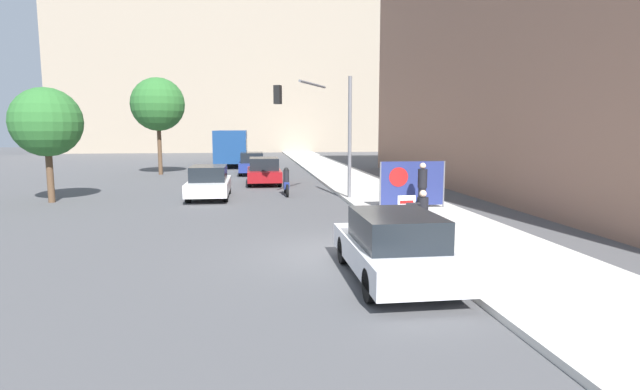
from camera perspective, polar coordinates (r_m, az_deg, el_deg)
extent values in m
plane|color=#4F4F51|center=(12.76, 2.58, -6.79)|extent=(160.00, 160.00, 0.00)
cube|color=beige|center=(27.99, 4.65, 1.20)|extent=(3.95, 90.00, 0.14)
cube|color=gray|center=(74.04, -7.77, 14.76)|extent=(52.00, 12.00, 25.00)
cube|color=#936B56|center=(28.89, 25.78, 19.24)|extent=(10.00, 32.00, 18.73)
cylinder|color=#474C56|center=(15.19, 11.21, -3.22)|extent=(0.03, 0.03, 0.44)
cylinder|color=#474C56|center=(15.32, 12.52, -3.17)|extent=(0.03, 0.03, 0.44)
cylinder|color=#474C56|center=(15.54, 10.77, -2.97)|extent=(0.03, 0.03, 0.44)
cylinder|color=#474C56|center=(15.66, 12.05, -2.93)|extent=(0.03, 0.03, 0.44)
cube|color=navy|center=(15.38, 11.66, -2.24)|extent=(0.40, 0.40, 0.02)
cube|color=navy|center=(15.53, 11.45, -1.39)|extent=(0.40, 0.02, 0.38)
cylinder|color=#756651|center=(15.22, 11.87, -1.97)|extent=(0.18, 0.42, 0.18)
cylinder|color=#756651|center=(15.08, 12.10, -3.33)|extent=(0.16, 0.16, 0.44)
cube|color=black|center=(15.06, 12.16, -4.00)|extent=(0.20, 0.28, 0.10)
cylinder|color=black|center=(15.37, 11.65, -1.23)|extent=(0.34, 0.34, 0.52)
sphere|color=beige|center=(15.32, 11.69, 0.14)|extent=(0.22, 0.22, 0.22)
cylinder|color=black|center=(15.18, 10.59, -1.00)|extent=(0.45, 0.09, 0.09)
cube|color=white|center=(15.11, 9.87, -0.80)|extent=(0.55, 0.02, 0.40)
cube|color=#AD1414|center=(15.09, 9.88, -0.80)|extent=(0.41, 0.01, 0.10)
cylinder|color=black|center=(18.69, 11.57, -0.54)|extent=(0.28, 0.28, 0.88)
cylinder|color=black|center=(18.60, 11.63, 1.86)|extent=(0.34, 0.34, 0.69)
sphere|color=beige|center=(18.56, 11.67, 3.28)|extent=(0.23, 0.23, 0.23)
cylinder|color=#756651|center=(20.94, 9.92, 0.24)|extent=(0.28, 0.28, 0.78)
cylinder|color=#B23333|center=(20.86, 9.96, 2.15)|extent=(0.34, 0.34, 0.62)
sphere|color=tan|center=(20.83, 9.99, 3.29)|extent=(0.21, 0.21, 0.21)
cylinder|color=slate|center=(19.12, 6.90, 1.12)|extent=(0.06, 0.06, 1.79)
cylinder|color=slate|center=(19.91, 13.97, 1.21)|extent=(0.06, 0.06, 1.79)
cube|color=navy|center=(19.47, 10.51, 1.32)|extent=(2.53, 0.02, 1.69)
cylinder|color=red|center=(19.26, 8.97, 2.04)|extent=(0.75, 0.01, 0.75)
cylinder|color=slate|center=(22.01, 3.42, 6.56)|extent=(0.16, 0.16, 5.28)
cylinder|color=slate|center=(22.58, -0.81, 12.55)|extent=(1.58, 3.10, 0.11)
cube|color=black|center=(23.15, -4.86, 11.35)|extent=(0.40, 0.40, 0.84)
sphere|color=green|center=(23.13, -4.85, 10.66)|extent=(0.18, 0.18, 0.18)
cube|color=silver|center=(10.73, 8.38, -6.68)|extent=(1.83, 4.38, 0.53)
cube|color=black|center=(10.43, 8.71, -3.80)|extent=(1.58, 2.28, 0.63)
cylinder|color=black|center=(11.88, 2.77, -6.29)|extent=(0.22, 0.64, 0.64)
cylinder|color=black|center=(12.27, 10.24, -5.96)|extent=(0.22, 0.64, 0.64)
cylinder|color=black|center=(9.33, 5.86, -10.23)|extent=(0.22, 0.64, 0.64)
cylinder|color=black|center=(9.82, 15.18, -9.55)|extent=(0.22, 0.64, 0.64)
cube|color=white|center=(23.50, -12.53, 1.02)|extent=(1.81, 4.60, 0.56)
cube|color=black|center=(23.26, -12.61, 2.46)|extent=(1.55, 2.39, 0.66)
cylinder|color=black|center=(25.01, -14.06, 0.82)|extent=(0.22, 0.64, 0.64)
cylinder|color=black|center=(24.89, -10.43, 0.89)|extent=(0.22, 0.64, 0.64)
cylinder|color=black|center=(22.20, -14.85, -0.04)|extent=(0.22, 0.64, 0.64)
cylinder|color=black|center=(22.06, -10.76, 0.03)|extent=(0.22, 0.64, 0.64)
cube|color=maroon|center=(28.89, -6.42, 2.37)|extent=(1.87, 4.43, 0.59)
cube|color=black|center=(28.66, -6.43, 3.59)|extent=(1.61, 2.31, 0.67)
cylinder|color=black|center=(30.27, -8.03, 2.11)|extent=(0.22, 0.64, 0.64)
cylinder|color=black|center=(30.31, -4.92, 2.17)|extent=(0.22, 0.64, 0.64)
cylinder|color=black|center=(27.54, -8.05, 1.58)|extent=(0.22, 0.64, 0.64)
cylinder|color=black|center=(27.58, -4.63, 1.63)|extent=(0.22, 0.64, 0.64)
cube|color=navy|center=(35.28, -7.78, 3.29)|extent=(1.77, 4.40, 0.59)
cube|color=black|center=(35.06, -7.80, 4.29)|extent=(1.52, 2.29, 0.67)
cylinder|color=black|center=(36.67, -8.99, 3.04)|extent=(0.22, 0.64, 0.64)
cylinder|color=black|center=(36.67, -6.57, 3.08)|extent=(0.22, 0.64, 0.64)
cylinder|color=black|center=(33.95, -9.08, 2.68)|extent=(0.22, 0.64, 0.64)
cylinder|color=black|center=(33.95, -6.47, 2.73)|extent=(0.22, 0.64, 0.64)
cube|color=navy|center=(44.27, -10.04, 5.61)|extent=(2.56, 10.03, 2.57)
cube|color=black|center=(44.27, -10.04, 5.79)|extent=(2.58, 9.53, 0.84)
cylinder|color=black|center=(47.48, -11.22, 4.24)|extent=(0.30, 1.04, 1.04)
cylinder|color=black|center=(47.40, -8.50, 4.30)|extent=(0.30, 1.04, 1.04)
cylinder|color=black|center=(41.29, -11.73, 3.75)|extent=(0.30, 1.04, 1.04)
cylinder|color=black|center=(41.19, -8.60, 3.82)|extent=(0.30, 1.04, 1.04)
cube|color=navy|center=(23.99, -3.88, 1.14)|extent=(0.24, 0.91, 0.32)
cylinder|color=black|center=(23.90, -3.88, 2.08)|extent=(0.28, 0.28, 0.64)
sphere|color=black|center=(23.87, -3.89, 2.88)|extent=(0.24, 0.24, 0.24)
cylinder|color=black|center=(24.77, -4.00, 0.92)|extent=(0.10, 0.60, 0.60)
cylinder|color=black|center=(23.26, -3.75, 0.49)|extent=(0.10, 0.60, 0.60)
cylinder|color=brown|center=(24.40, -28.47, 2.07)|extent=(0.28, 0.28, 2.42)
sphere|color=#2D6B2D|center=(24.33, -28.81, 7.32)|extent=(2.93, 2.93, 2.93)
cylinder|color=brown|center=(36.35, -17.85, 5.03)|extent=(0.28, 0.28, 3.56)
sphere|color=#2D6B2D|center=(36.36, -18.05, 9.83)|extent=(3.63, 3.63, 3.63)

